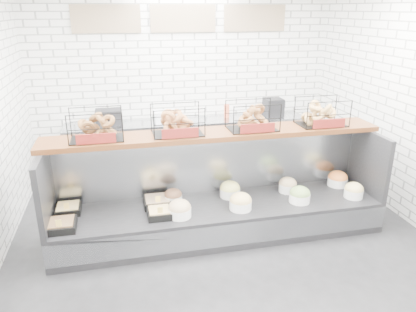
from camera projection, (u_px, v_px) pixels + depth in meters
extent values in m
plane|color=black|center=(225.00, 245.00, 4.83)|extent=(5.50, 5.50, 0.00)
cube|color=white|center=(184.00, 81.00, 6.83)|extent=(5.00, 0.02, 3.00)
cube|color=tan|center=(106.00, 19.00, 6.21)|extent=(1.05, 0.03, 0.42)
cube|color=tan|center=(183.00, 18.00, 6.46)|extent=(1.05, 0.03, 0.42)
cube|color=tan|center=(255.00, 18.00, 6.71)|extent=(1.05, 0.03, 0.42)
cube|color=black|center=(219.00, 218.00, 5.03)|extent=(4.00, 0.90, 0.40)
cube|color=#93969B|center=(229.00, 235.00, 4.63)|extent=(4.00, 0.03, 0.28)
cube|color=#93969B|center=(212.00, 162.00, 5.20)|extent=(4.00, 0.08, 0.80)
cube|color=black|center=(45.00, 189.00, 4.42)|extent=(0.06, 0.90, 0.80)
cube|color=black|center=(367.00, 161.00, 5.23)|extent=(0.06, 0.90, 0.80)
cube|color=black|center=(61.00, 226.00, 4.39)|extent=(0.32, 0.32, 0.08)
cube|color=brown|center=(60.00, 223.00, 4.38)|extent=(0.27, 0.27, 0.04)
cube|color=#FCCD57|center=(59.00, 223.00, 4.25)|extent=(0.06, 0.01, 0.08)
cube|color=black|center=(68.00, 209.00, 4.75)|extent=(0.29, 0.29, 0.08)
cube|color=#F0CB7A|center=(68.00, 207.00, 4.73)|extent=(0.24, 0.24, 0.04)
cube|color=#FCCD57|center=(67.00, 206.00, 4.62)|extent=(0.06, 0.01, 0.08)
cube|color=black|center=(160.00, 213.00, 4.65)|extent=(0.28, 0.28, 0.08)
cube|color=#E8C176|center=(159.00, 211.00, 4.64)|extent=(0.24, 0.24, 0.04)
cube|color=#FCCD57|center=(160.00, 210.00, 4.53)|extent=(0.06, 0.01, 0.08)
cube|color=black|center=(157.00, 202.00, 4.93)|extent=(0.32, 0.32, 0.08)
cube|color=tan|center=(157.00, 199.00, 4.91)|extent=(0.28, 0.28, 0.04)
cube|color=#FCCD57|center=(158.00, 199.00, 4.79)|extent=(0.06, 0.01, 0.08)
cylinder|color=white|center=(180.00, 212.00, 4.65)|extent=(0.27, 0.27, 0.11)
ellipsoid|color=tan|center=(180.00, 207.00, 4.63)|extent=(0.26, 0.26, 0.18)
cylinder|color=white|center=(173.00, 199.00, 4.96)|extent=(0.22, 0.22, 0.11)
ellipsoid|color=brown|center=(173.00, 195.00, 4.94)|extent=(0.22, 0.22, 0.15)
cylinder|color=white|center=(241.00, 205.00, 4.82)|extent=(0.27, 0.27, 0.11)
ellipsoid|color=tan|center=(241.00, 200.00, 4.80)|extent=(0.26, 0.26, 0.18)
cylinder|color=white|center=(230.00, 192.00, 5.15)|extent=(0.26, 0.26, 0.11)
ellipsoid|color=#DED771|center=(230.00, 188.00, 5.13)|extent=(0.25, 0.25, 0.18)
cylinder|color=white|center=(299.00, 198.00, 5.00)|extent=(0.26, 0.26, 0.11)
ellipsoid|color=#72944B|center=(300.00, 193.00, 4.98)|extent=(0.25, 0.25, 0.18)
cylinder|color=white|center=(288.00, 188.00, 5.28)|extent=(0.23, 0.23, 0.11)
ellipsoid|color=tan|center=(288.00, 183.00, 5.26)|extent=(0.23, 0.23, 0.16)
cylinder|color=white|center=(353.00, 193.00, 5.12)|extent=(0.24, 0.24, 0.11)
ellipsoid|color=#D8BD6E|center=(354.00, 189.00, 5.10)|extent=(0.23, 0.23, 0.16)
cylinder|color=white|center=(337.00, 181.00, 5.47)|extent=(0.26, 0.26, 0.11)
ellipsoid|color=orange|center=(338.00, 177.00, 5.45)|extent=(0.26, 0.26, 0.18)
cube|color=#411F0D|center=(216.00, 134.00, 4.88)|extent=(4.10, 0.50, 0.06)
cube|color=black|center=(96.00, 125.00, 4.52)|extent=(0.60, 0.38, 0.34)
cube|color=maroon|center=(96.00, 139.00, 4.37)|extent=(0.42, 0.02, 0.11)
cube|color=black|center=(177.00, 120.00, 4.71)|extent=(0.60, 0.38, 0.34)
cube|color=maroon|center=(180.00, 133.00, 4.56)|extent=(0.42, 0.02, 0.11)
cube|color=black|center=(252.00, 116.00, 4.91)|extent=(0.60, 0.38, 0.34)
cube|color=maroon|center=(258.00, 128.00, 4.75)|extent=(0.42, 0.02, 0.11)
cube|color=black|center=(322.00, 112.00, 5.10)|extent=(0.60, 0.38, 0.34)
cube|color=maroon|center=(329.00, 124.00, 4.95)|extent=(0.42, 0.02, 0.11)
cube|color=#93969B|center=(189.00, 146.00, 6.90)|extent=(4.00, 0.60, 0.90)
cube|color=black|center=(109.00, 117.00, 6.46)|extent=(0.40, 0.30, 0.24)
cube|color=silver|center=(165.00, 117.00, 6.61)|extent=(0.35, 0.28, 0.18)
cylinder|color=#D35634|center=(227.00, 111.00, 6.89)|extent=(0.09, 0.09, 0.22)
cube|color=black|center=(273.00, 107.00, 6.98)|extent=(0.30, 0.30, 0.30)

